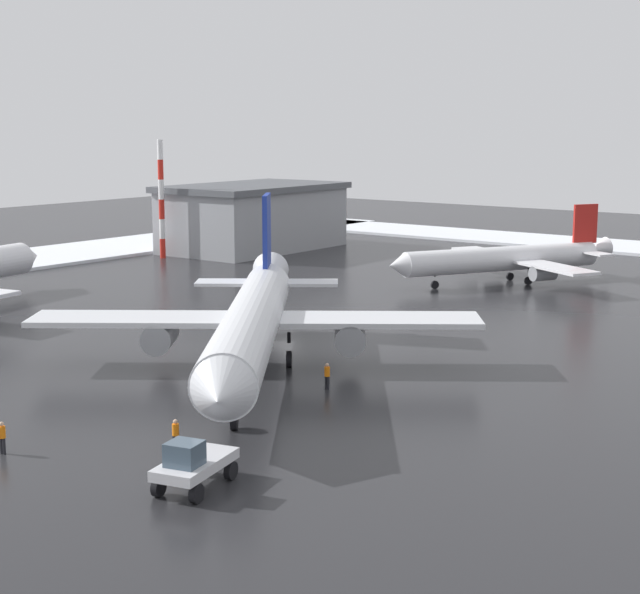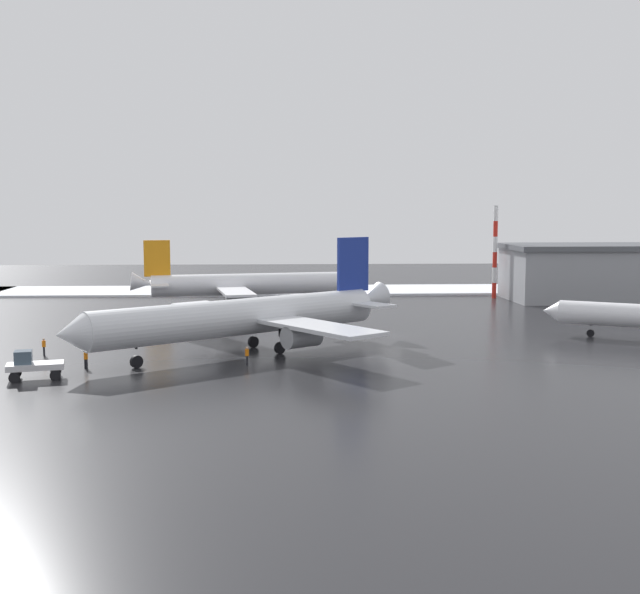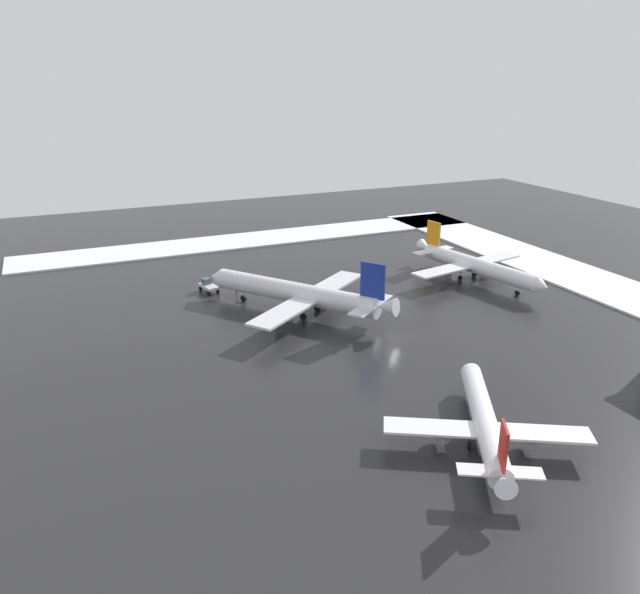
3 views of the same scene
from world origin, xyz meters
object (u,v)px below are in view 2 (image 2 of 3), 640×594
object	(u,v)px
ground_crew_by_nose_gear	(44,346)
ground_crew_mid_apron	(86,358)
airplane_parked_portside	(242,284)
antenna_mast	(495,252)
cargo_hangar	(586,272)
pushback_tug	(32,365)
airplane_far_rear	(247,316)
ground_crew_near_tug	(247,355)

from	to	relation	value
ground_crew_by_nose_gear	ground_crew_mid_apron	bearing A→B (deg)	123.51
airplane_parked_portside	antenna_mast	bearing A→B (deg)	1.76
airplane_parked_portside	antenna_mast	distance (m)	41.28
ground_crew_by_nose_gear	antenna_mast	world-z (taller)	antenna_mast
airplane_parked_portside	ground_crew_mid_apron	size ratio (longest dim) A/B	19.34
airplane_parked_portside	cargo_hangar	size ratio (longest dim) A/B	1.31
ground_crew_by_nose_gear	pushback_tug	bearing A→B (deg)	95.06
antenna_mast	cargo_hangar	size ratio (longest dim) A/B	0.59
airplane_parked_portside	cargo_hangar	xyz separation A→B (m)	(-53.71, -5.48, 1.18)
ground_crew_by_nose_gear	airplane_parked_portside	bearing A→B (deg)	-120.43
airplane_parked_portside	airplane_far_rear	bearing A→B (deg)	-97.29
ground_crew_near_tug	cargo_hangar	xyz separation A→B (m)	(-51.18, -50.62, 3.47)
ground_crew_near_tug	ground_crew_mid_apron	bearing A→B (deg)	-170.52
cargo_hangar	pushback_tug	bearing A→B (deg)	38.08
airplane_far_rear	pushback_tug	bearing A→B (deg)	-2.65
airplane_far_rear	airplane_parked_portside	bearing A→B (deg)	-122.62
airplane_far_rear	antenna_mast	size ratio (longest dim) A/B	2.17
airplane_far_rear	pushback_tug	world-z (taller)	airplane_far_rear
airplane_far_rear	cargo_hangar	bearing A→B (deg)	-175.17
airplane_far_rear	pushback_tug	distance (m)	21.24
ground_crew_by_nose_gear	antenna_mast	xyz separation A→B (m)	(-57.64, -48.23, 6.47)
ground_crew_near_tug	antenna_mast	size ratio (longest dim) A/B	0.11
airplane_far_rear	ground_crew_by_nose_gear	size ratio (longest dim) A/B	18.92
antenna_mast	cargo_hangar	world-z (taller)	antenna_mast
airplane_far_rear	ground_crew_near_tug	world-z (taller)	airplane_far_rear
cargo_hangar	airplane_far_rear	bearing A→B (deg)	39.85
ground_crew_by_nose_gear	cargo_hangar	distance (m)	84.25
ground_crew_by_nose_gear	antenna_mast	size ratio (longest dim) A/B	0.11
airplane_far_rear	airplane_parked_portside	size ratio (longest dim) A/B	0.98
airplane_parked_portside	antenna_mast	xyz separation A→B (m)	(-40.10, -8.90, 4.18)
airplane_parked_portside	ground_crew_near_tug	size ratio (longest dim) A/B	19.34
airplane_far_rear	antenna_mast	bearing A→B (deg)	-164.30
ground_crew_by_nose_gear	cargo_hangar	world-z (taller)	cargo_hangar
pushback_tug	antenna_mast	size ratio (longest dim) A/B	0.34
ground_crew_near_tug	antenna_mast	bearing A→B (deg)	60.81
airplane_far_rear	ground_crew_mid_apron	bearing A→B (deg)	-9.58
ground_crew_mid_apron	cargo_hangar	bearing A→B (deg)	-24.71
airplane_parked_portside	ground_crew_near_tug	distance (m)	45.27
ground_crew_by_nose_gear	antenna_mast	bearing A→B (deg)	-146.47
airplane_parked_portside	ground_crew_near_tug	xyz separation A→B (m)	(-2.54, 45.14, -2.29)
cargo_hangar	airplane_parked_portside	bearing A→B (deg)	4.76
airplane_far_rear	cargo_hangar	distance (m)	67.96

